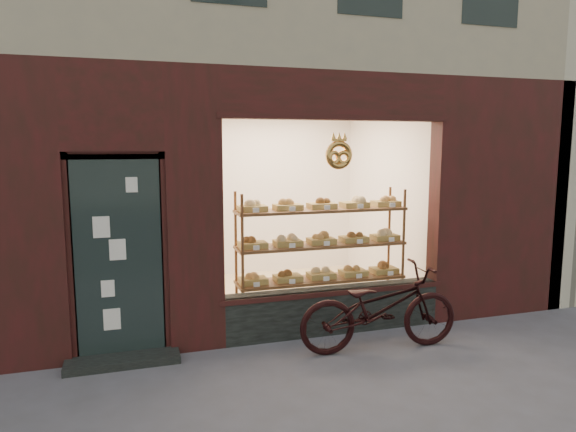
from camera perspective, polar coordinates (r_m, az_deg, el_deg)
name	(u,v)px	position (r m, az deg, el deg)	size (l,w,h in m)	color
ground	(382,428)	(4.54, 10.39, -22.15)	(90.00, 90.00, 0.00)	slate
display_shelf	(321,254)	(6.59, 3.72, -4.26)	(2.20, 0.45, 1.70)	brown
bicycle	(379,308)	(5.84, 10.13, -10.03)	(0.64, 1.82, 0.96)	black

